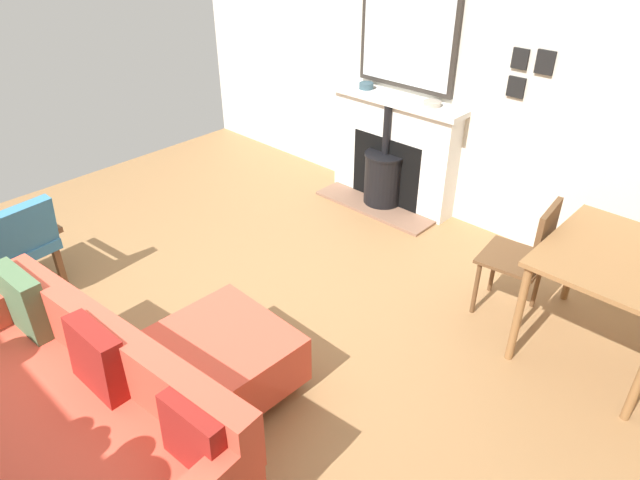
{
  "coord_description": "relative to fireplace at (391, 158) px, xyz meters",
  "views": [
    {
      "loc": [
        1.24,
        2.63,
        2.56
      ],
      "look_at": [
        -0.97,
        0.57,
        0.69
      ],
      "focal_mm": 31.89,
      "sensor_mm": 36.0,
      "label": 1
    }
  ],
  "objects": [
    {
      "name": "ground_plane",
      "position": [
        2.76,
        0.21,
        -0.45
      ],
      "size": [
        5.92,
        5.75,
        0.01
      ],
      "primitive_type": "cube",
      "color": "olive"
    },
    {
      "name": "wall_left",
      "position": [
        -0.2,
        0.21,
        0.93
      ],
      "size": [
        0.12,
        5.75,
        2.76
      ],
      "primitive_type": "cube",
      "color": "beige",
      "rests_on": "ground"
    },
    {
      "name": "fireplace",
      "position": [
        0.0,
        0.0,
        0.0
      ],
      "size": [
        0.53,
        1.33,
        1.01
      ],
      "color": "brown",
      "rests_on": "ground"
    },
    {
      "name": "mirror_over_mantel",
      "position": [
        -0.12,
        0.0,
        1.04
      ],
      "size": [
        0.04,
        0.97,
        0.83
      ],
      "color": "#2D2823"
    },
    {
      "name": "mantel_bowl_near",
      "position": [
        -0.02,
        -0.34,
        0.6
      ],
      "size": [
        0.13,
        0.13,
        0.06
      ],
      "color": "#334C56",
      "rests_on": "fireplace"
    },
    {
      "name": "mantel_bowl_far",
      "position": [
        -0.02,
        0.36,
        0.59
      ],
      "size": [
        0.15,
        0.15,
        0.04
      ],
      "color": "#9E9384",
      "rests_on": "fireplace"
    },
    {
      "name": "sofa",
      "position": [
        3.41,
        0.65,
        -0.11
      ],
      "size": [
        0.96,
        1.97,
        0.79
      ],
      "color": "#B2B2B7",
      "rests_on": "ground"
    },
    {
      "name": "ottoman",
      "position": [
        2.57,
        0.76,
        -0.2
      ],
      "size": [
        0.69,
        0.77,
        0.4
      ],
      "color": "#B2B2B7",
      "rests_on": "ground"
    },
    {
      "name": "armchair_accent",
      "position": [
        3.05,
        -1.04,
        0.01
      ],
      "size": [
        0.73,
        0.65,
        0.78
      ],
      "color": "brown",
      "rests_on": "ground"
    },
    {
      "name": "dining_table",
      "position": [
        0.77,
        2.23,
        0.2
      ],
      "size": [
        0.95,
        0.81,
        0.75
      ],
      "color": "olive",
      "rests_on": "ground"
    },
    {
      "name": "dining_chair_near_fireplace",
      "position": [
        0.76,
        1.69,
        0.07
      ],
      "size": [
        0.44,
        0.44,
        0.88
      ],
      "color": "brown",
      "rests_on": "ground"
    },
    {
      "name": "photo_gallery_row",
      "position": [
        -0.13,
        1.08,
        0.98
      ],
      "size": [
        0.02,
        0.32,
        0.38
      ],
      "color": "black"
    }
  ]
}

